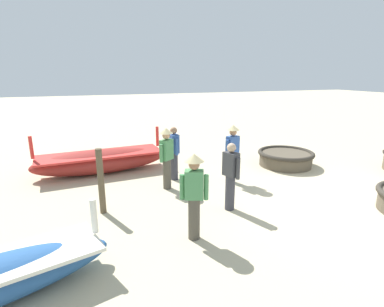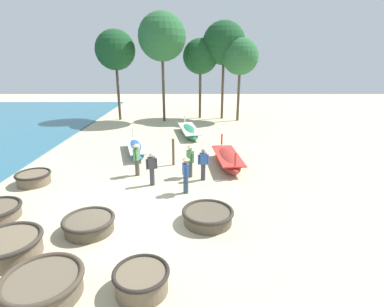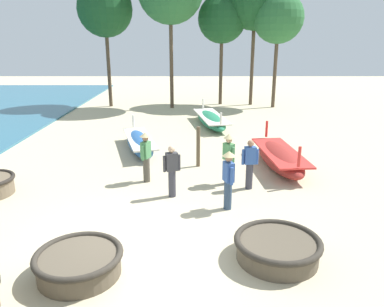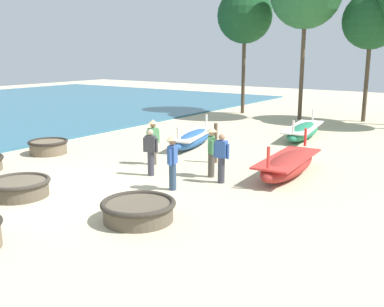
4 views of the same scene
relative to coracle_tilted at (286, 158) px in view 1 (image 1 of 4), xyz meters
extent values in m
plane|color=#C6B793|center=(-3.14, 0.49, -0.27)|extent=(80.00, 80.00, 0.00)
cylinder|color=brown|center=(0.00, 0.00, -0.06)|extent=(1.72, 1.72, 0.43)
torus|color=#332D26|center=(0.00, 0.00, 0.16)|extent=(1.86, 1.86, 0.14)
cylinder|color=silver|center=(-3.50, 6.31, 0.59)|extent=(0.10, 0.10, 0.57)
ellipsoid|color=maroon|center=(1.37, 5.93, 0.09)|extent=(1.47, 4.15, 0.73)
cube|color=red|center=(1.37, 5.93, 0.32)|extent=(1.49, 3.83, 0.06)
cylinder|color=red|center=(1.22, 7.80, 0.73)|extent=(0.10, 0.10, 0.66)
cylinder|color=red|center=(1.52, 4.06, 0.73)|extent=(0.10, 0.10, 0.66)
cylinder|color=#383842|center=(-2.40, 3.33, 0.14)|extent=(0.22, 0.22, 0.82)
cube|color=#3D3D42|center=(-2.40, 3.33, 0.82)|extent=(0.39, 0.31, 0.54)
sphere|color=#DBB28E|center=(-2.40, 3.33, 1.20)|extent=(0.20, 0.20, 0.20)
cylinder|color=#3D3D42|center=(-2.61, 3.27, 0.77)|extent=(0.09, 0.09, 0.48)
cylinder|color=#3D3D42|center=(-2.19, 3.40, 0.77)|extent=(0.09, 0.09, 0.48)
cylinder|color=#4C473D|center=(-0.65, 4.34, 0.14)|extent=(0.22, 0.22, 0.82)
cube|color=#4C8E56|center=(-0.65, 4.34, 0.82)|extent=(0.38, 0.40, 0.54)
sphere|color=tan|center=(-0.65, 4.34, 1.20)|extent=(0.20, 0.20, 0.20)
cylinder|color=#4C8E56|center=(-0.78, 4.52, 0.77)|extent=(0.09, 0.09, 0.48)
cylinder|color=#4C8E56|center=(-0.52, 4.16, 0.77)|extent=(0.09, 0.09, 0.48)
cone|color=#D1BC84|center=(-0.65, 4.34, 1.33)|extent=(0.36, 0.36, 0.14)
cylinder|color=#4C473D|center=(-3.30, 4.54, 0.14)|extent=(0.22, 0.22, 0.82)
cube|color=#4C8E56|center=(-3.30, 4.54, 0.82)|extent=(0.33, 0.40, 0.54)
sphere|color=#A37556|center=(-3.30, 4.54, 1.20)|extent=(0.20, 0.20, 0.20)
cylinder|color=#4C8E56|center=(-3.22, 4.75, 0.77)|extent=(0.09, 0.09, 0.48)
cylinder|color=#4C8E56|center=(-3.38, 4.34, 0.77)|extent=(0.09, 0.09, 0.48)
cone|color=#D1BC84|center=(-3.30, 4.54, 1.33)|extent=(0.36, 0.36, 0.14)
cylinder|color=#2D425B|center=(-0.83, 2.47, 0.14)|extent=(0.22, 0.22, 0.82)
cube|color=#33569E|center=(-0.83, 2.47, 0.82)|extent=(0.31, 0.39, 0.54)
sphere|color=#A37556|center=(-0.83, 2.47, 1.20)|extent=(0.20, 0.20, 0.20)
cylinder|color=#33569E|center=(-0.90, 2.68, 0.77)|extent=(0.09, 0.09, 0.48)
cylinder|color=#33569E|center=(-0.76, 2.27, 0.77)|extent=(0.09, 0.09, 0.48)
cone|color=#D1BC84|center=(-0.83, 2.47, 1.33)|extent=(0.36, 0.36, 0.14)
cylinder|color=#383842|center=(-0.03, 3.95, 0.14)|extent=(0.22, 0.22, 0.82)
cube|color=#33569E|center=(-0.03, 3.95, 0.82)|extent=(0.36, 0.25, 0.54)
sphere|color=#A37556|center=(-0.03, 3.95, 1.20)|extent=(0.20, 0.20, 0.20)
cylinder|color=#33569E|center=(0.19, 3.97, 0.77)|extent=(0.09, 0.09, 0.48)
cylinder|color=#33569E|center=(-0.24, 3.93, 0.77)|extent=(0.09, 0.09, 0.48)
cylinder|color=brown|center=(-1.58, 6.09, 0.47)|extent=(0.14, 0.14, 1.49)
camera|label=1|loc=(-8.08, 6.33, 2.78)|focal=28.00mm
camera|label=2|loc=(-0.56, -9.47, 5.34)|focal=28.00mm
camera|label=3|loc=(-1.81, -6.98, 4.24)|focal=35.00mm
camera|label=4|loc=(7.06, -7.79, 3.79)|focal=42.00mm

